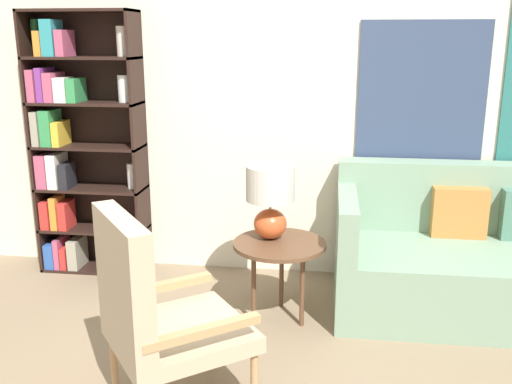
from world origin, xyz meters
name	(u,v)px	position (x,y,z in m)	size (l,w,h in m)	color
wall_back	(274,94)	(0.07, 2.03, 1.35)	(6.40, 0.08, 2.70)	silver
bookshelf	(77,144)	(-1.38, 1.85, 0.98)	(0.81, 0.30, 1.94)	black
armchair	(153,308)	(-0.28, 0.15, 0.56)	(0.82, 0.81, 1.02)	tan
couch	(496,261)	(1.59, 1.55, 0.33)	(2.08, 0.94, 0.92)	gray
side_table	(279,249)	(0.20, 1.22, 0.47)	(0.58, 0.58, 0.51)	brown
table_lamp	(270,195)	(0.13, 1.29, 0.80)	(0.31, 0.31, 0.47)	#C65128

